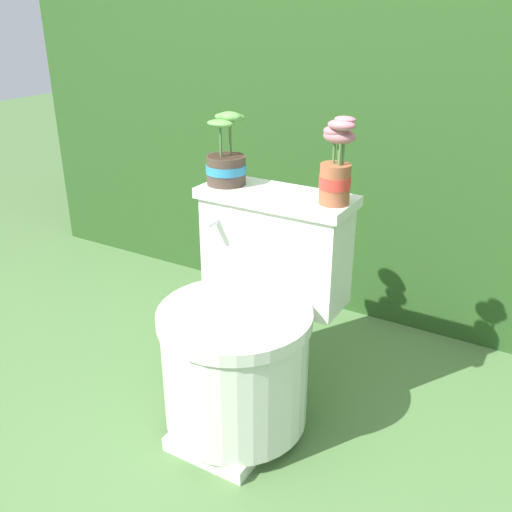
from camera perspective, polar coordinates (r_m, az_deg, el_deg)
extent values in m
plane|color=#4C703D|center=(1.78, -0.57, -17.28)|extent=(12.00, 12.00, 0.00)
cube|color=#284C1E|center=(2.55, 14.83, 14.50)|extent=(3.30, 0.87, 1.57)
cube|color=silver|center=(1.79, -1.93, -16.19)|extent=(0.26, 0.38, 0.04)
cylinder|color=silver|center=(1.68, -2.01, -11.40)|extent=(0.42, 0.42, 0.32)
cylinder|color=silver|center=(1.58, -2.11, -6.07)|extent=(0.43, 0.43, 0.04)
cube|color=silver|center=(1.70, 1.94, 0.58)|extent=(0.43, 0.16, 0.30)
cube|color=silver|center=(1.64, 2.03, 5.93)|extent=(0.46, 0.19, 0.03)
cylinder|color=silver|center=(1.66, -4.45, 3.23)|extent=(0.02, 0.05, 0.02)
cylinder|color=#47382D|center=(1.70, -3.01, 8.58)|extent=(0.12, 0.12, 0.09)
cylinder|color=#2D84BC|center=(1.70, -3.01, 8.72)|extent=(0.12, 0.12, 0.03)
cylinder|color=#332319|center=(1.69, -3.04, 9.78)|extent=(0.11, 0.11, 0.01)
cylinder|color=#4C753D|center=(1.71, -2.61, 11.85)|extent=(0.01, 0.01, 0.10)
ellipsoid|color=#569342|center=(1.70, -2.64, 13.71)|extent=(0.10, 0.07, 0.02)
cylinder|color=#4C753D|center=(1.68, -3.55, 11.38)|extent=(0.01, 0.01, 0.09)
ellipsoid|color=#569342|center=(1.66, -3.60, 13.09)|extent=(0.08, 0.06, 0.02)
cylinder|color=#4C753D|center=(1.69, -2.58, 11.73)|extent=(0.01, 0.01, 0.10)
ellipsoid|color=#569342|center=(1.68, -2.62, 13.73)|extent=(0.07, 0.05, 0.03)
cylinder|color=#9E5638|center=(1.54, 7.88, 7.14)|extent=(0.08, 0.08, 0.11)
cylinder|color=red|center=(1.54, 7.89, 7.34)|extent=(0.08, 0.08, 0.03)
cylinder|color=#332319|center=(1.53, 7.98, 8.88)|extent=(0.08, 0.08, 0.01)
cylinder|color=#4C753D|center=(1.50, 8.43, 10.73)|extent=(0.01, 0.01, 0.10)
ellipsoid|color=#B26B75|center=(1.49, 8.56, 12.83)|extent=(0.07, 0.05, 0.03)
cylinder|color=#4C753D|center=(1.53, 8.26, 10.26)|extent=(0.01, 0.01, 0.06)
ellipsoid|color=#B26B75|center=(1.52, 8.36, 11.77)|extent=(0.09, 0.06, 0.04)
cylinder|color=#4C753D|center=(1.51, 8.77, 11.09)|extent=(0.01, 0.01, 0.11)
ellipsoid|color=#B26B75|center=(1.50, 8.92, 13.36)|extent=(0.06, 0.04, 0.02)
cylinder|color=#4C753D|center=(1.52, 7.83, 10.55)|extent=(0.01, 0.01, 0.08)
ellipsoid|color=#B26B75|center=(1.51, 7.93, 12.25)|extent=(0.06, 0.05, 0.03)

